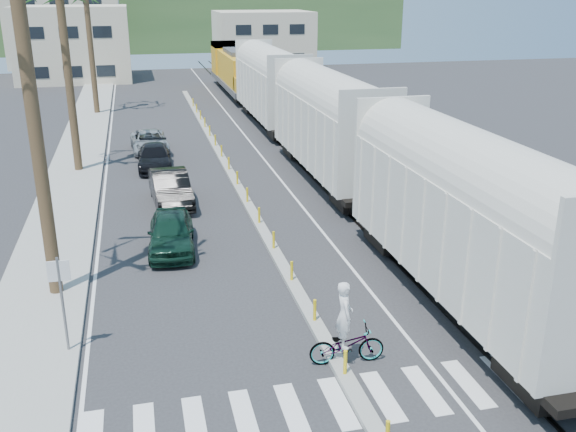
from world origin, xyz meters
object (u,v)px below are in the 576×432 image
object	(u,v)px
car_lead	(171,232)
car_second	(171,188)
cyclist	(346,337)
street_sign	(61,292)

from	to	relation	value
car_lead	car_second	world-z (taller)	car_second
car_second	cyclist	bearing A→B (deg)	-79.38
car_second	cyclist	world-z (taller)	cyclist
street_sign	car_lead	world-z (taller)	street_sign
car_second	cyclist	size ratio (longest dim) A/B	2.00
car_lead	car_second	xyz separation A→B (m)	(0.35, 5.83, 0.05)
car_second	car_lead	bearing A→B (deg)	-96.92
car_second	street_sign	bearing A→B (deg)	-109.58
street_sign	car_second	bearing A→B (deg)	73.90
car_second	cyclist	xyz separation A→B (m)	(3.82, -15.22, -0.00)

